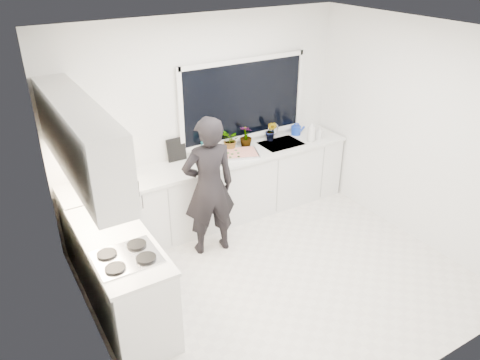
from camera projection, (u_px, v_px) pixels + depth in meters
floor at (277, 278)px, 5.38m from camera, size 4.00×3.50×0.02m
wall_back at (203, 121)px, 6.10m from camera, size 4.00×0.02×2.70m
wall_left at (83, 228)px, 3.83m from camera, size 0.02×3.50×2.70m
wall_right at (416, 134)px, 5.69m from camera, size 0.02×3.50×2.70m
ceiling at (288, 34)px, 4.14m from camera, size 4.00×3.50×0.02m
window at (244, 100)px, 6.26m from camera, size 1.80×0.02×1.00m
base_cabinets_back at (216, 192)px, 6.28m from camera, size 3.92×0.58×0.88m
base_cabinets_left at (122, 278)px, 4.67m from camera, size 0.58×1.60×0.88m
countertop_back at (216, 161)px, 6.06m from camera, size 3.94×0.62×0.04m
countertop_left at (117, 240)px, 4.46m from camera, size 0.62×1.60×0.04m
upper_cabinets at (79, 138)px, 4.24m from camera, size 0.34×2.10×0.70m
sink at (281, 147)px, 6.57m from camera, size 0.58×0.42×0.14m
faucet at (273, 132)px, 6.65m from camera, size 0.03×0.03×0.22m
stovetop at (126, 257)px, 4.17m from camera, size 0.56×0.48×0.03m
person at (209, 187)px, 5.48m from camera, size 0.69×0.51×1.75m
pizza_tray at (239, 154)px, 6.19m from camera, size 0.58×0.51×0.03m
pizza at (239, 152)px, 6.18m from camera, size 0.53×0.45×0.01m
watering_can at (296, 130)px, 6.81m from camera, size 0.17×0.17×0.13m
paper_towel_roll at (121, 169)px, 5.52m from camera, size 0.14×0.14×0.26m
knife_block at (83, 178)px, 5.35m from camera, size 0.15×0.13×0.22m
utensil_crock at (137, 201)px, 4.93m from camera, size 0.14×0.14×0.16m
picture_frame_large at (91, 169)px, 5.47m from camera, size 0.21×0.11×0.28m
picture_frame_small at (176, 149)px, 5.97m from camera, size 0.25×0.02×0.30m
herb_plants at (239, 138)px, 6.32m from camera, size 1.23×0.27×0.30m
soap_bottles at (314, 131)px, 6.57m from camera, size 0.30×0.17×0.31m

